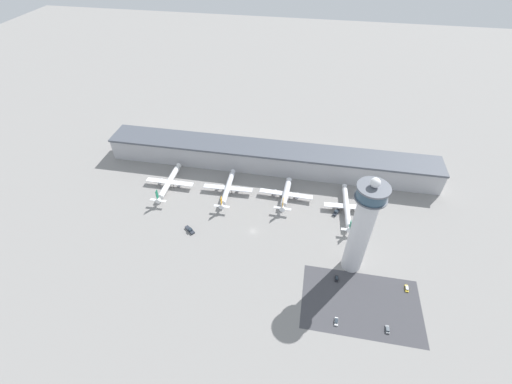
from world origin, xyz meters
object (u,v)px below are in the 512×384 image
Objects in this scene: control_tower at (362,226)px; car_yellow_taxi at (387,329)px; airplane_gate_delta at (347,207)px; airplane_gate_bravo at (228,188)px; car_black_suv at (336,321)px; service_truck_fuel at (336,212)px; airplane_gate_alpha at (169,182)px; service_truck_catering at (190,230)px; car_maroon_suv at (407,288)px; car_green_van at (337,279)px; airplane_gate_charlie at (286,194)px.

control_tower is 15.30× the size of car_yellow_taxi.
control_tower reaches higher than airplane_gate_delta.
car_black_suv is (79.62, -88.20, -4.00)m from airplane_gate_bravo.
airplane_gate_bravo is 5.74× the size of service_truck_fuel.
service_truck_catering is at bearing -53.90° from airplane_gate_alpha.
service_truck_catering is at bearing -160.53° from service_truck_fuel.
car_green_van reaches higher than car_maroon_suv.
airplane_gate_delta is (85.59, -3.96, -0.24)m from airplane_gate_bravo.
service_truck_fuel is (123.90, -6.52, -3.39)m from airplane_gate_alpha.
car_green_van is 26.49m from car_black_suv.
service_truck_fuel reaches higher than car_black_suv.
car_green_van is (124.51, -60.62, -3.90)m from airplane_gate_alpha.
airplane_gate_alpha is 151.98m from car_black_suv.
service_truck_fuel is (-8.82, 42.40, -32.99)m from control_tower.
service_truck_catering is 1.71× the size of car_black_suv.
airplane_gate_delta is 86.35m from car_yellow_taxi.
car_black_suv is (124.48, -87.11, -3.94)m from airplane_gate_alpha.
airplane_gate_delta reaches higher than service_truck_catering.
control_tower is 14.55× the size of car_maroon_suv.
airplane_gate_charlie is at bearing 112.31° from car_black_suv.
control_tower is 1.47× the size of airplane_gate_delta.
airplane_gate_charlie is at bearing 172.52° from airplane_gate_delta.
control_tower reaches higher than airplane_gate_alpha.
service_truck_fuel is (36.31, -9.28, -3.23)m from airplane_gate_charlie.
service_truck_fuel reaches higher than car_maroon_suv.
airplane_gate_bravo is at bearing 132.07° from car_black_suv.
airplane_gate_charlie is 43.23m from airplane_gate_delta.
car_green_van is (-5.94, -57.76, -3.72)m from airplane_gate_delta.
car_green_van is (-38.90, -0.53, 0.06)m from car_maroon_suv.
service_truck_catering is 106.31m from car_black_suv.
car_maroon_suv is (32.96, -57.23, -3.78)m from airplane_gate_delta.
airplane_gate_bravo is at bearing 174.50° from service_truck_fuel.
service_truck_catering reaches higher than car_maroon_suv.
airplane_gate_delta is at bearing 29.16° from service_truck_fuel.
control_tower is at bearing -29.65° from airplane_gate_bravo.
control_tower is at bearing -87.18° from airplane_gate_delta.
airplane_gate_charlie reaches higher than airplane_gate_alpha.
control_tower is 144.51m from airplane_gate_alpha.
airplane_gate_bravo is (-87.86, 50.02, -29.53)m from control_tower.
airplane_gate_alpha is 87.64m from airplane_gate_charlie.
service_truck_catering is 1.91× the size of car_green_van.
car_maroon_suv is at bearing -60.06° from airplane_gate_delta.
control_tower reaches higher than service_truck_catering.
car_maroon_suv is (39.51, -53.57, -0.57)m from service_truck_fuel.
service_truck_fuel is at bearing 126.41° from car_maroon_suv.
car_maroon_suv is (163.41, -60.09, -3.96)m from airplane_gate_alpha.
service_truck_catering is at bearing 158.85° from car_yellow_taxi.
service_truck_fuel is 84.52m from car_yellow_taxi.
airplane_gate_charlie reaches higher than airplane_gate_bravo.
airplane_gate_bravo is 42.76m from airplane_gate_charlie.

